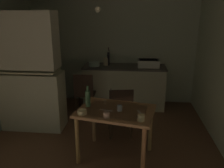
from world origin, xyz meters
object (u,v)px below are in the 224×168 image
object	(u,v)px
hutch_cabinet	(31,76)
serving_bowl_wide	(82,112)
chair_by_counter	(85,93)
teacup_mint	(141,118)
hand_pump	(108,58)
mixing_bowl_counter	(94,64)
dining_table	(116,117)
chair_far_side	(120,110)
glass_bottle	(88,98)
sink_basin	(148,63)

from	to	relation	value
hutch_cabinet	serving_bowl_wide	size ratio (longest dim) A/B	16.55
chair_by_counter	teacup_mint	distance (m)	2.05
hutch_cabinet	serving_bowl_wide	distance (m)	1.46
hand_pump	mixing_bowl_counter	world-z (taller)	hand_pump
hutch_cabinet	teacup_mint	world-z (taller)	hutch_cabinet
hand_pump	dining_table	size ratio (longest dim) A/B	0.34
dining_table	chair_far_side	size ratio (longest dim) A/B	1.34
teacup_mint	glass_bottle	xyz separation A→B (m)	(-0.74, 0.39, 0.09)
mixing_bowl_counter	dining_table	bearing A→B (deg)	-71.76
hutch_cabinet	dining_table	bearing A→B (deg)	-26.73
dining_table	chair_by_counter	xyz separation A→B (m)	(-0.74, 1.41, -0.17)
dining_table	chair_far_side	distance (m)	0.62
sink_basin	chair_far_side	xyz separation A→B (m)	(-0.49, -1.33, -0.52)
mixing_bowl_counter	serving_bowl_wide	size ratio (longest dim) A/B	1.85
mixing_bowl_counter	chair_far_side	world-z (taller)	mixing_bowl_counter
hutch_cabinet	hand_pump	xyz separation A→B (m)	(1.20, 1.21, 0.12)
hutch_cabinet	mixing_bowl_counter	xyz separation A→B (m)	(0.90, 1.11, -0.01)
teacup_mint	mixing_bowl_counter	bearing A→B (deg)	113.73
glass_bottle	sink_basin	bearing A→B (deg)	63.44
dining_table	teacup_mint	xyz separation A→B (m)	(0.34, -0.30, 0.14)
sink_basin	glass_bottle	xyz separation A→B (m)	(-0.92, -1.84, -0.12)
hutch_cabinet	teacup_mint	bearing A→B (deg)	-29.77
chair_by_counter	mixing_bowl_counter	bearing A→B (deg)	75.13
chair_far_side	serving_bowl_wide	bearing A→B (deg)	-120.26
sink_basin	mixing_bowl_counter	distance (m)	1.14
chair_far_side	teacup_mint	bearing A→B (deg)	-70.84
chair_far_side	glass_bottle	world-z (taller)	glass_bottle
serving_bowl_wide	glass_bottle	xyz separation A→B (m)	(0.03, 0.27, 0.10)
chair_far_side	teacup_mint	size ratio (longest dim) A/B	9.76
hutch_cabinet	chair_by_counter	bearing A→B (deg)	39.61
mixing_bowl_counter	hand_pump	bearing A→B (deg)	18.10
chair_far_side	chair_by_counter	bearing A→B (deg)	133.37
serving_bowl_wide	dining_table	bearing A→B (deg)	22.73
sink_basin	glass_bottle	bearing A→B (deg)	-116.56
serving_bowl_wide	mixing_bowl_counter	bearing A→B (deg)	95.36
sink_basin	hand_pump	bearing A→B (deg)	176.95
hand_pump	teacup_mint	bearing A→B (deg)	-73.66
sink_basin	dining_table	size ratio (longest dim) A/B	0.39
sink_basin	serving_bowl_wide	world-z (taller)	sink_basin
serving_bowl_wide	teacup_mint	distance (m)	0.77
mixing_bowl_counter	teacup_mint	size ratio (longest dim) A/B	2.59
mixing_bowl_counter	teacup_mint	bearing A→B (deg)	-66.27
sink_basin	teacup_mint	distance (m)	2.25
sink_basin	hand_pump	distance (m)	0.85
serving_bowl_wide	chair_by_counter	bearing A→B (deg)	101.26
hand_pump	teacup_mint	size ratio (longest dim) A/B	4.45
teacup_mint	hutch_cabinet	bearing A→B (deg)	150.23
mixing_bowl_counter	dining_table	world-z (taller)	mixing_bowl_counter
sink_basin	teacup_mint	world-z (taller)	sink_basin
mixing_bowl_counter	glass_bottle	world-z (taller)	glass_bottle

